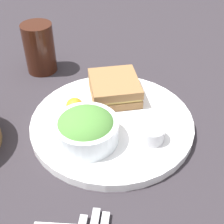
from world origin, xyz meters
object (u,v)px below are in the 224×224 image
Objects in this scene: plate at (112,123)px; salad_bowl at (86,129)px; dressing_cup at (152,134)px; drink_glass at (39,48)px; sandwich at (114,88)px.

salad_bowl is at bearing 143.94° from plate.
salad_bowl is at bearing 93.57° from dressing_cup.
drink_glass is at bearing 43.13° from plate.
plate is at bearing -36.06° from salad_bowl.
salad_bowl is at bearing -150.63° from drink_glass.
drink_glass is (0.21, 0.20, 0.05)m from plate.
dressing_cup is at bearing -124.05° from plate.
sandwich is 1.07× the size of drink_glass.
salad_bowl reaches higher than dressing_cup.
dressing_cup is 0.38× the size of drink_glass.
sandwich is at bearing -17.25° from salad_bowl.
plate is at bearing -136.87° from drink_glass.
drink_glass is (0.13, 0.20, 0.02)m from sandwich.
salad_bowl is (-0.14, 0.04, 0.01)m from sandwich.
dressing_cup is at bearing -86.43° from salad_bowl.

